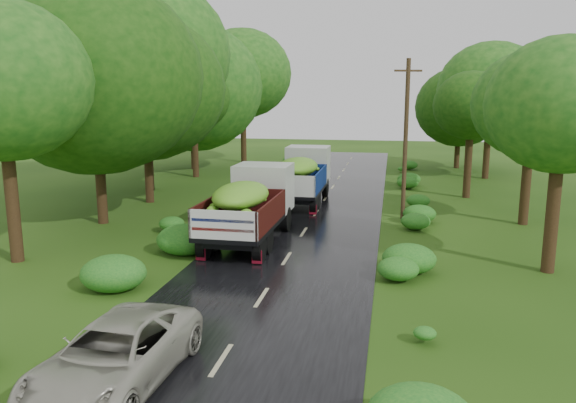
% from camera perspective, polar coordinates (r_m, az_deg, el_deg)
% --- Properties ---
extents(ground, '(120.00, 120.00, 0.00)m').
position_cam_1_polar(ground, '(13.30, -6.79, -15.75)').
color(ground, '#1D3F0D').
rests_on(ground, ground).
extents(road, '(6.50, 80.00, 0.02)m').
position_cam_1_polar(road, '(17.74, -1.96, -8.60)').
color(road, black).
rests_on(road, ground).
extents(road_lines, '(0.12, 69.60, 0.00)m').
position_cam_1_polar(road_lines, '(18.66, -1.29, -7.55)').
color(road_lines, '#BFB78C').
rests_on(road_lines, road).
extents(truck_near, '(2.54, 6.89, 2.88)m').
position_cam_1_polar(truck_near, '(22.68, -3.74, -0.01)').
color(truck_near, black).
rests_on(truck_near, ground).
extents(truck_far, '(2.48, 6.89, 2.89)m').
position_cam_1_polar(truck_far, '(30.60, 1.47, 2.91)').
color(truck_far, black).
rests_on(truck_far, ground).
extents(car, '(2.42, 4.87, 1.32)m').
position_cam_1_polar(car, '(12.43, -17.19, -14.69)').
color(car, '#AFAD9C').
rests_on(car, road).
extents(utility_pole, '(1.27, 0.51, 7.50)m').
position_cam_1_polar(utility_pole, '(26.95, 11.86, 6.33)').
color(utility_pole, '#382616').
rests_on(utility_pole, ground).
extents(trees_left, '(7.06, 33.41, 10.23)m').
position_cam_1_polar(trees_left, '(36.00, -12.32, 12.05)').
color(trees_left, black).
rests_on(trees_left, ground).
extents(trees_right, '(5.59, 30.21, 7.83)m').
position_cam_1_polar(trees_right, '(35.82, 19.79, 9.49)').
color(trees_right, black).
rests_on(trees_right, ground).
extents(shrubs, '(11.90, 44.00, 0.70)m').
position_cam_1_polar(shrubs, '(26.18, 2.29, -1.36)').
color(shrubs, '#18661D').
rests_on(shrubs, ground).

